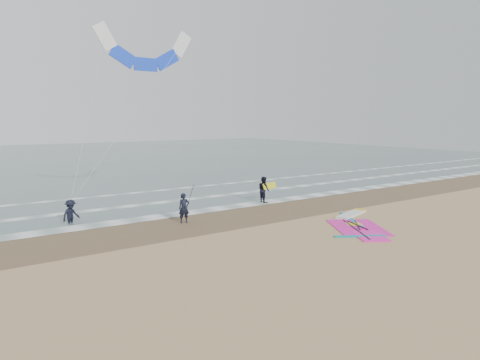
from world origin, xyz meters
TOP-DOWN VIEW (x-y plane):
  - ground at (0.00, 0.00)m, footprint 120.00×120.00m
  - sea_water at (0.00, 48.00)m, footprint 120.00×80.00m
  - wet_sand_band at (0.00, 6.00)m, footprint 120.00×5.00m
  - foam_waterline at (0.00, 10.44)m, footprint 120.00×9.15m
  - windsurf_rig at (3.98, 0.88)m, footprint 5.71×5.41m
  - person_standing at (-3.27, 6.22)m, footprint 0.63×0.47m
  - person_walking at (3.57, 8.29)m, footprint 0.71×0.88m
  - person_wading at (-8.20, 9.47)m, footprint 1.20×1.02m
  - held_pole at (-2.97, 6.22)m, footprint 0.17×0.86m
  - carried_kiteboard at (3.97, 8.19)m, footprint 1.30×0.51m
  - surf_kite at (-2.90, 11.80)m, footprint 8.49×2.40m

SIDE VIEW (x-z plane):
  - ground at x=0.00m, z-range 0.00..0.00m
  - wet_sand_band at x=0.00m, z-range 0.00..0.01m
  - sea_water at x=0.00m, z-range 0.00..0.02m
  - foam_waterline at x=0.00m, z-range 0.02..0.04m
  - windsurf_rig at x=3.98m, z-range -0.03..0.11m
  - person_standing at x=-3.27m, z-range 0.00..1.57m
  - person_wading at x=-8.20m, z-range 0.00..1.61m
  - person_walking at x=3.57m, z-range 0.00..1.71m
  - carried_kiteboard at x=3.97m, z-range 0.89..1.28m
  - held_pole at x=-2.97m, z-range 0.24..2.07m
  - surf_kite at x=-2.90m, z-range 4.42..14.34m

